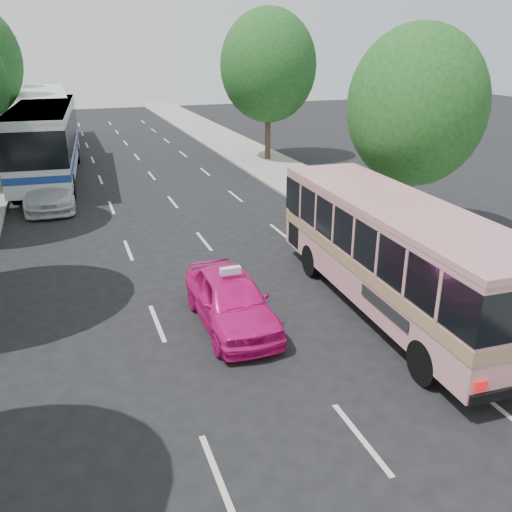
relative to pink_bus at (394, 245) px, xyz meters
name	(u,v)px	position (x,y,z in m)	size (l,w,h in m)	color
ground	(275,391)	(-4.50, -2.55, -2.00)	(120.00, 120.00, 0.00)	black
sidewalk_right	(284,172)	(4.00, 17.45, -1.94)	(4.00, 90.00, 0.12)	#9E998E
tree_right_near	(420,101)	(4.28, 5.39, 3.21)	(5.10, 5.10, 7.95)	#38281E
tree_right_far	(270,62)	(4.58, 21.39, 4.13)	(6.00, 6.00, 9.35)	#38281E
pink_bus	(394,245)	(0.00, 0.00, 0.00)	(2.94, 10.15, 3.21)	#D3888D
pink_taxi	(231,300)	(-4.50, 0.70, -1.24)	(1.78, 4.42, 1.51)	#E51381
white_pickup	(50,190)	(-9.00, 14.73, -1.22)	(2.18, 5.36, 1.56)	silver
tour_coach_front	(46,136)	(-9.00, 20.54, 0.45)	(3.90, 13.78, 4.07)	silver
tour_coach_rear	(46,114)	(-9.00, 31.31, 0.46)	(2.98, 13.66, 4.09)	silver
taxi_roof_sign	(230,271)	(-4.50, 0.70, -0.40)	(0.55, 0.18, 0.18)	silver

